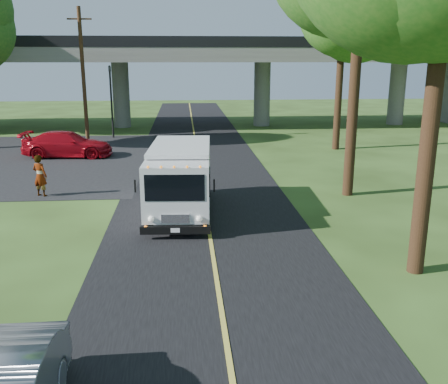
{
  "coord_description": "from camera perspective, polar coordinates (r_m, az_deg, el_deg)",
  "views": [
    {
      "loc": [
        -0.78,
        -11.27,
        5.69
      ],
      "look_at": [
        0.44,
        3.92,
        1.6
      ],
      "focal_mm": 40.0,
      "sensor_mm": 36.0,
      "label": 1
    }
  ],
  "objects": [
    {
      "name": "lane_line",
      "position": [
        22.02,
        -2.42,
        0.12
      ],
      "size": [
        0.12,
        90.0,
        0.01
      ],
      "primitive_type": "cube",
      "color": "gold",
      "rests_on": "road"
    },
    {
      "name": "utility_pole",
      "position": [
        35.92,
        -15.79,
        12.73
      ],
      "size": [
        1.6,
        0.26,
        9.0
      ],
      "color": "#472D19",
      "rests_on": "ground"
    },
    {
      "name": "ground",
      "position": [
        12.65,
        -0.58,
        -11.71
      ],
      "size": [
        120.0,
        120.0,
        0.0
      ],
      "primitive_type": "plane",
      "color": "#2A3E16",
      "rests_on": "ground"
    },
    {
      "name": "traffic_signal",
      "position": [
        37.72,
        -12.79,
        10.88
      ],
      "size": [
        0.18,
        0.22,
        5.2
      ],
      "color": "black",
      "rests_on": "ground"
    },
    {
      "name": "tree_right_far",
      "position": [
        32.77,
        13.93,
        19.18
      ],
      "size": [
        5.77,
        5.67,
        10.99
      ],
      "color": "#382314",
      "rests_on": "ground"
    },
    {
      "name": "red_sedan",
      "position": [
        31.16,
        -17.45,
        5.23
      ],
      "size": [
        5.33,
        2.43,
        1.51
      ],
      "primitive_type": "imported",
      "rotation": [
        0.0,
        0.0,
        1.51
      ],
      "color": "#A20914",
      "rests_on": "ground"
    },
    {
      "name": "road",
      "position": [
        22.03,
        -2.42,
        0.07
      ],
      "size": [
        7.0,
        90.0,
        0.02
      ],
      "primitive_type": "cube",
      "color": "black",
      "rests_on": "ground"
    },
    {
      "name": "overpass",
      "position": [
        43.29,
        -3.68,
        13.5
      ],
      "size": [
        54.0,
        10.0,
        7.3
      ],
      "color": "slate",
      "rests_on": "ground"
    },
    {
      "name": "step_van",
      "position": [
        18.72,
        -5.02,
        1.66
      ],
      "size": [
        2.57,
        6.18,
        2.55
      ],
      "rotation": [
        0.0,
        0.0,
        -0.06
      ],
      "color": "silver",
      "rests_on": "ground"
    },
    {
      "name": "parking_lot",
      "position": [
        31.52,
        -23.49,
        3.38
      ],
      "size": [
        16.0,
        18.0,
        0.01
      ],
      "primitive_type": "cube",
      "color": "black",
      "rests_on": "ground"
    },
    {
      "name": "pedestrian",
      "position": [
        22.45,
        -20.29,
        1.76
      ],
      "size": [
        0.78,
        0.67,
        1.8
      ],
      "primitive_type": "imported",
      "rotation": [
        0.0,
        0.0,
        2.71
      ],
      "color": "gray",
      "rests_on": "ground"
    }
  ]
}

